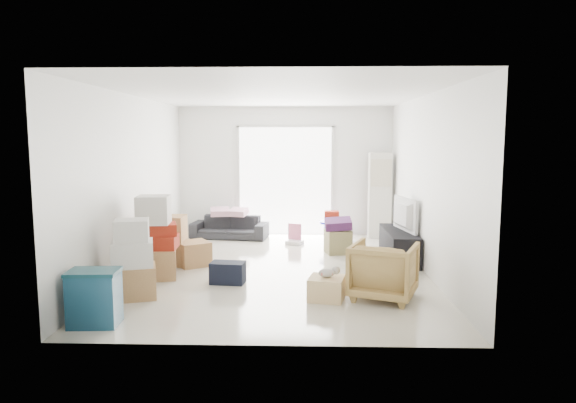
# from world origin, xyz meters

# --- Properties ---
(room_shell) EXTENTS (4.98, 6.48, 3.18)m
(room_shell) POSITION_xyz_m (0.00, 0.00, 1.35)
(room_shell) COLOR beige
(room_shell) RESTS_ON ground
(sliding_door) EXTENTS (2.10, 0.04, 2.33)m
(sliding_door) POSITION_xyz_m (0.00, 2.98, 1.24)
(sliding_door) COLOR white
(sliding_door) RESTS_ON room_shell
(ac_tower) EXTENTS (0.45, 0.30, 1.75)m
(ac_tower) POSITION_xyz_m (1.95, 2.65, 0.88)
(ac_tower) COLOR beige
(ac_tower) RESTS_ON room_shell
(tv_console) EXTENTS (0.45, 1.50, 0.50)m
(tv_console) POSITION_xyz_m (2.00, 0.68, 0.25)
(tv_console) COLOR black
(tv_console) RESTS_ON room_shell
(television) EXTENTS (0.72, 1.05, 0.13)m
(television) POSITION_xyz_m (2.00, 0.68, 0.56)
(television) COLOR black
(television) RESTS_ON tv_console
(sofa) EXTENTS (1.60, 0.67, 0.61)m
(sofa) POSITION_xyz_m (-1.13, 2.50, 0.30)
(sofa) COLOR #25252A
(sofa) RESTS_ON room_shell
(pillow_left) EXTENTS (0.39, 0.33, 0.11)m
(pillow_left) POSITION_xyz_m (-1.33, 2.52, 0.66)
(pillow_left) COLOR #CC95AA
(pillow_left) RESTS_ON sofa
(pillow_right) EXTENTS (0.44, 0.39, 0.13)m
(pillow_right) POSITION_xyz_m (-0.94, 2.50, 0.67)
(pillow_right) COLOR #CC95AA
(pillow_right) RESTS_ON sofa
(armchair) EXTENTS (0.99, 0.96, 0.80)m
(armchair) POSITION_xyz_m (1.41, -1.44, 0.40)
(armchair) COLOR tan
(armchair) RESTS_ON room_shell
(storage_bins) EXTENTS (0.56, 0.41, 0.62)m
(storage_bins) POSITION_xyz_m (-1.90, -2.49, 0.31)
(storage_bins) COLOR navy
(storage_bins) RESTS_ON room_shell
(box_stack_a) EXTENTS (0.67, 0.61, 1.02)m
(box_stack_a) POSITION_xyz_m (-1.80, -1.51, 0.46)
(box_stack_a) COLOR #A6804B
(box_stack_a) RESTS_ON room_shell
(box_stack_b) EXTENTS (0.72, 0.72, 1.21)m
(box_stack_b) POSITION_xyz_m (-1.80, -0.53, 0.53)
(box_stack_b) COLOR #A6804B
(box_stack_b) RESTS_ON room_shell
(box_stack_c) EXTENTS (0.60, 0.53, 0.80)m
(box_stack_c) POSITION_xyz_m (-1.77, 0.27, 0.39)
(box_stack_c) COLOR #A6804B
(box_stack_c) RESTS_ON room_shell
(loose_box) EXTENTS (0.65, 0.65, 0.39)m
(loose_box) POSITION_xyz_m (-1.39, 0.19, 0.19)
(loose_box) COLOR #A6804B
(loose_box) RESTS_ON room_shell
(duffel_bag) EXTENTS (0.50, 0.33, 0.30)m
(duffel_bag) POSITION_xyz_m (-0.68, -0.81, 0.15)
(duffel_bag) COLOR black
(duffel_bag) RESTS_ON room_shell
(ottoman) EXTENTS (0.50, 0.50, 0.42)m
(ottoman) POSITION_xyz_m (1.00, 1.16, 0.21)
(ottoman) COLOR tan
(ottoman) RESTS_ON room_shell
(blanket) EXTENTS (0.47, 0.47, 0.14)m
(blanket) POSITION_xyz_m (1.00, 1.16, 0.49)
(blanket) COLOR #492153
(blanket) RESTS_ON ottoman
(kids_table) EXTENTS (0.49, 0.49, 0.62)m
(kids_table) POSITION_xyz_m (0.94, 2.11, 0.44)
(kids_table) COLOR #2028D0
(kids_table) RESTS_ON room_shell
(toy_walker) EXTENTS (0.37, 0.35, 0.39)m
(toy_walker) POSITION_xyz_m (0.22, 1.95, 0.11)
(toy_walker) COLOR silver
(toy_walker) RESTS_ON room_shell
(wood_crate) EXTENTS (0.51, 0.51, 0.29)m
(wood_crate) POSITION_xyz_m (0.68, -1.50, 0.14)
(wood_crate) COLOR #E2BC82
(wood_crate) RESTS_ON room_shell
(plush_bunny) EXTENTS (0.28, 0.16, 0.14)m
(plush_bunny) POSITION_xyz_m (0.71, -1.50, 0.35)
(plush_bunny) COLOR #B2ADA8
(plush_bunny) RESTS_ON wood_crate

